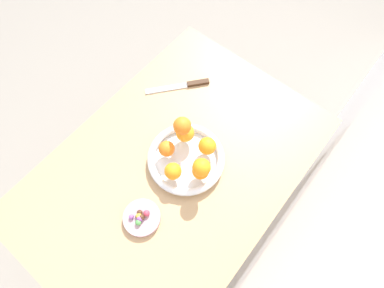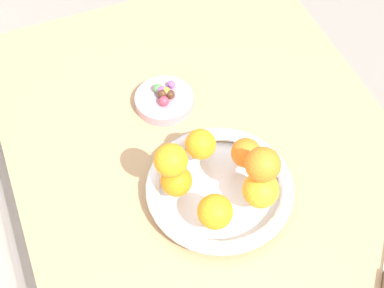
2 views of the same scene
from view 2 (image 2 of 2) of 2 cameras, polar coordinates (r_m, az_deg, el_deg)
dining_table at (r=1.21m, az=2.66°, el=-5.24°), size 1.10×0.76×0.74m
fruit_bowl at (r=1.09m, az=2.69°, el=-4.38°), size 0.27×0.27×0.04m
candy_dish at (r=1.23m, az=-2.70°, el=4.22°), size 0.12×0.12×0.02m
orange_0 at (r=1.09m, az=0.84°, el=-0.03°), size 0.06×0.06×0.06m
orange_1 at (r=1.04m, az=-1.53°, el=-3.59°), size 0.06×0.06×0.06m
orange_2 at (r=1.00m, az=2.25°, el=-6.58°), size 0.06×0.06×0.06m
orange_3 at (r=1.03m, az=6.68°, el=-4.44°), size 0.07×0.07×0.07m
orange_4 at (r=1.08m, az=5.26°, el=-0.85°), size 0.06×0.06×0.06m
orange_5 at (r=0.99m, az=-2.06°, el=-1.59°), size 0.06×0.06×0.06m
orange_6 at (r=0.98m, az=6.90°, el=-1.99°), size 0.06×0.06×0.06m
candy_ball_0 at (r=1.22m, az=-2.90°, el=4.89°), size 0.02×0.02×0.02m
candy_ball_1 at (r=1.23m, az=-3.32°, el=5.41°), size 0.02×0.02×0.02m
candy_ball_2 at (r=1.20m, az=-2.74°, el=4.17°), size 0.02×0.02×0.02m
candy_ball_3 at (r=1.24m, az=-2.04°, el=5.79°), size 0.02×0.02×0.02m
candy_ball_4 at (r=1.22m, az=-2.94°, el=5.12°), size 0.02×0.02×0.02m
candy_ball_5 at (r=1.22m, az=-2.47°, el=5.16°), size 0.01×0.01×0.01m
candy_ball_6 at (r=1.22m, az=-2.56°, el=5.07°), size 0.02×0.02×0.02m
candy_ball_7 at (r=1.21m, az=-2.12°, el=4.82°), size 0.02×0.02×0.02m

